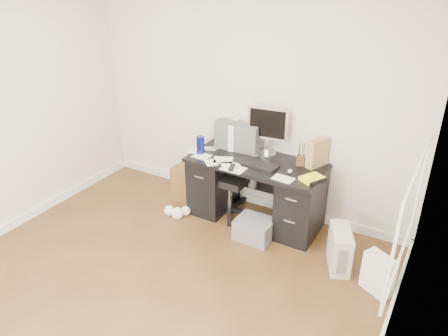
% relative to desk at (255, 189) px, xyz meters
% --- Properties ---
extents(ground, '(4.00, 4.00, 0.00)m').
position_rel_desk_xyz_m(ground, '(-0.30, -1.65, -0.40)').
color(ground, '#412A15').
rests_on(ground, ground).
extents(room_shell, '(4.02, 4.02, 2.71)m').
position_rel_desk_xyz_m(room_shell, '(-0.27, -1.62, 1.26)').
color(room_shell, beige).
rests_on(room_shell, ground).
extents(desk, '(1.50, 0.70, 0.75)m').
position_rel_desk_xyz_m(desk, '(0.00, 0.00, 0.00)').
color(desk, black).
rests_on(desk, ground).
extents(loose_papers, '(1.10, 0.60, 0.00)m').
position_rel_desk_xyz_m(loose_papers, '(-0.20, -0.05, 0.35)').
color(loose_papers, white).
rests_on(loose_papers, desk).
extents(lcd_monitor, '(0.49, 0.32, 0.57)m').
position_rel_desk_xyz_m(lcd_monitor, '(0.02, 0.22, 0.64)').
color(lcd_monitor, silver).
rests_on(lcd_monitor, desk).
extents(keyboard, '(0.51, 0.22, 0.03)m').
position_rel_desk_xyz_m(keyboard, '(0.03, -0.08, 0.36)').
color(keyboard, black).
rests_on(keyboard, desk).
extents(computer_mouse, '(0.06, 0.06, 0.06)m').
position_rel_desk_xyz_m(computer_mouse, '(0.44, -0.11, 0.38)').
color(computer_mouse, silver).
rests_on(computer_mouse, desk).
extents(travel_mug, '(0.09, 0.09, 0.20)m').
position_rel_desk_xyz_m(travel_mug, '(-0.65, -0.12, 0.45)').
color(travel_mug, navy).
rests_on(travel_mug, desk).
extents(white_binder, '(0.19, 0.29, 0.31)m').
position_rel_desk_xyz_m(white_binder, '(-0.41, 0.22, 0.51)').
color(white_binder, white).
rests_on(white_binder, desk).
extents(magazine_file, '(0.22, 0.29, 0.30)m').
position_rel_desk_xyz_m(magazine_file, '(0.61, 0.22, 0.50)').
color(magazine_file, olive).
rests_on(magazine_file, desk).
extents(pen_cup, '(0.14, 0.14, 0.26)m').
position_rel_desk_xyz_m(pen_cup, '(0.45, 0.15, 0.48)').
color(pen_cup, '#523217').
rests_on(pen_cup, desk).
extents(yellow_book, '(0.26, 0.28, 0.04)m').
position_rel_desk_xyz_m(yellow_book, '(0.69, -0.13, 0.37)').
color(yellow_book, '#F9F81B').
rests_on(yellow_book, desk).
extents(paper_remote, '(0.25, 0.20, 0.02)m').
position_rel_desk_xyz_m(paper_remote, '(-0.13, -0.29, 0.36)').
color(paper_remote, white).
rests_on(paper_remote, desk).
extents(office_chair, '(0.62, 0.62, 1.08)m').
position_rel_desk_xyz_m(office_chair, '(-0.33, -0.01, 0.14)').
color(office_chair, '#4B4E4B').
rests_on(office_chair, ground).
extents(pc_tower, '(0.34, 0.45, 0.41)m').
position_rel_desk_xyz_m(pc_tower, '(1.10, -0.35, -0.19)').
color(pc_tower, '#B0AB9F').
rests_on(pc_tower, ground).
extents(shopping_bag, '(0.35, 0.31, 0.38)m').
position_rel_desk_xyz_m(shopping_bag, '(1.51, -0.53, -0.21)').
color(shopping_bag, white).
rests_on(shopping_bag, ground).
extents(wicker_basket, '(0.47, 0.47, 0.45)m').
position_rel_desk_xyz_m(wicker_basket, '(-0.87, 0.07, -0.18)').
color(wicker_basket, '#512D18').
rests_on(wicker_basket, ground).
extents(desk_printer, '(0.39, 0.32, 0.23)m').
position_rel_desk_xyz_m(desk_printer, '(0.17, -0.34, -0.28)').
color(desk_printer, slate).
rests_on(desk_printer, ground).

